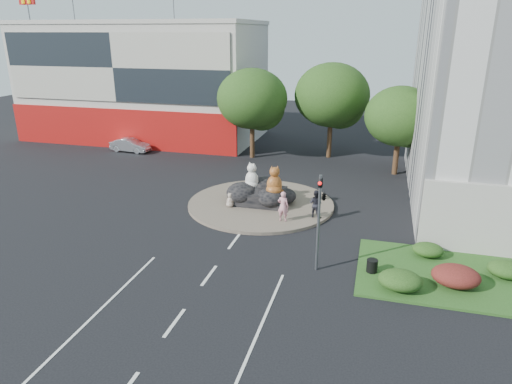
% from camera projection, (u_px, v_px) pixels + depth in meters
% --- Properties ---
extents(ground, '(120.00, 120.00, 0.00)m').
position_uv_depth(ground, '(209.00, 276.00, 22.45)').
color(ground, black).
rests_on(ground, ground).
extents(roundabout_island, '(10.00, 10.00, 0.20)m').
position_uv_depth(roundabout_island, '(261.00, 204.00, 31.51)').
color(roundabout_island, brown).
rests_on(roundabout_island, ground).
extents(rock_plinth, '(3.20, 2.60, 0.90)m').
position_uv_depth(rock_plinth, '(261.00, 196.00, 31.32)').
color(rock_plinth, black).
rests_on(rock_plinth, roundabout_island).
extents(shophouse_block, '(25.20, 12.30, 17.40)m').
position_uv_depth(shophouse_block, '(145.00, 81.00, 50.24)').
color(shophouse_block, beige).
rests_on(shophouse_block, ground).
extents(grass_verge, '(10.00, 6.00, 0.12)m').
position_uv_depth(grass_verge, '(462.00, 277.00, 22.17)').
color(grass_verge, '#214818').
rests_on(grass_verge, ground).
extents(tree_left, '(6.46, 6.46, 8.27)m').
position_uv_depth(tree_left, '(253.00, 102.00, 41.73)').
color(tree_left, '#382314').
rests_on(tree_left, ground).
extents(tree_mid, '(6.84, 6.84, 8.76)m').
position_uv_depth(tree_mid, '(333.00, 98.00, 41.70)').
color(tree_mid, '#382314').
rests_on(tree_mid, ground).
extents(tree_right, '(5.70, 5.70, 7.30)m').
position_uv_depth(tree_right, '(401.00, 119.00, 36.88)').
color(tree_right, '#382314').
rests_on(tree_right, ground).
extents(hedge_near_green, '(2.00, 1.60, 0.90)m').
position_uv_depth(hedge_near_green, '(400.00, 280.00, 20.93)').
color(hedge_near_green, '#183811').
rests_on(hedge_near_green, grass_verge).
extents(hedge_red, '(2.20, 1.76, 0.99)m').
position_uv_depth(hedge_red, '(456.00, 276.00, 21.20)').
color(hedge_red, '#431912').
rests_on(hedge_red, grass_verge).
extents(hedge_mid_green, '(1.80, 1.44, 0.81)m').
position_uv_depth(hedge_mid_green, '(507.00, 269.00, 21.97)').
color(hedge_mid_green, '#183811').
rests_on(hedge_mid_green, grass_verge).
extents(hedge_back_green, '(1.60, 1.28, 0.72)m').
position_uv_depth(hedge_back_green, '(428.00, 250.00, 24.04)').
color(hedge_back_green, '#183811').
rests_on(hedge_back_green, grass_verge).
extents(traffic_light, '(0.44, 1.24, 5.00)m').
position_uv_depth(traffic_light, '(321.00, 203.00, 21.79)').
color(traffic_light, '#595B60').
rests_on(traffic_light, ground).
extents(street_lamp, '(2.34, 0.22, 8.06)m').
position_uv_depth(street_lamp, '(477.00, 163.00, 25.01)').
color(street_lamp, '#595B60').
rests_on(street_lamp, ground).
extents(cat_white, '(1.45, 1.39, 1.87)m').
position_uv_depth(cat_white, '(252.00, 175.00, 31.18)').
color(cat_white, beige).
rests_on(cat_white, rock_plinth).
extents(cat_tabby, '(1.48, 1.40, 1.96)m').
position_uv_depth(cat_tabby, '(274.00, 180.00, 30.09)').
color(cat_tabby, '#BF6E27').
rests_on(cat_tabby, rock_plinth).
extents(kitten_calico, '(0.68, 0.62, 0.99)m').
position_uv_depth(kitten_calico, '(230.00, 199.00, 30.60)').
color(kitten_calico, beige).
rests_on(kitten_calico, roundabout_island).
extents(kitten_white, '(0.68, 0.66, 0.88)m').
position_uv_depth(kitten_white, '(282.00, 204.00, 29.91)').
color(kitten_white, white).
rests_on(kitten_white, roundabout_island).
extents(pedestrian_pink, '(0.74, 0.52, 1.93)m').
position_uv_depth(pedestrian_pink, '(283.00, 206.00, 28.11)').
color(pedestrian_pink, pink).
rests_on(pedestrian_pink, roundabout_island).
extents(pedestrian_dark, '(1.06, 0.94, 1.80)m').
position_uv_depth(pedestrian_dark, '(316.00, 204.00, 28.71)').
color(pedestrian_dark, black).
rests_on(pedestrian_dark, roundabout_island).
extents(parked_car, '(4.15, 1.75, 1.33)m').
position_uv_depth(parked_car, '(130.00, 145.00, 45.21)').
color(parked_car, '#B4B6BC').
rests_on(parked_car, ground).
extents(litter_bin, '(0.70, 0.70, 0.65)m').
position_uv_depth(litter_bin, '(372.00, 266.00, 22.48)').
color(litter_bin, black).
rests_on(litter_bin, grass_verge).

